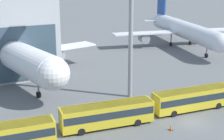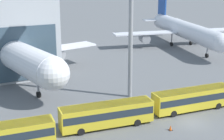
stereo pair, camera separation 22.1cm
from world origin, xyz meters
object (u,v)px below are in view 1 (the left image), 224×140
at_px(airliner_at_gate_far, 182,29).
at_px(shuttle_bus_1, 107,114).
at_px(airliner_at_gate_near, 9,52).
at_px(traffic_cone_0, 171,128).
at_px(shuttle_bus_2, 193,98).

relative_size(airliner_at_gate_far, shuttle_bus_1, 3.25).
bearing_deg(airliner_at_gate_far, airliner_at_gate_near, -66.12).
height_order(airliner_at_gate_far, traffic_cone_0, airliner_at_gate_far).
height_order(airliner_at_gate_near, shuttle_bus_1, airliner_at_gate_near).
distance_m(airliner_at_gate_far, shuttle_bus_1, 56.38).
distance_m(airliner_at_gate_far, shuttle_bus_2, 47.18).
distance_m(airliner_at_gate_near, airliner_at_gate_far, 50.62).
bearing_deg(airliner_at_gate_near, traffic_cone_0, 14.28).
relative_size(shuttle_bus_1, traffic_cone_0, 18.18).
bearing_deg(shuttle_bus_1, airliner_at_gate_near, 112.06).
relative_size(shuttle_bus_1, shuttle_bus_2, 1.00).
xyz_separation_m(airliner_at_gate_near, shuttle_bus_2, (22.41, -27.82, -3.68)).
relative_size(shuttle_bus_2, traffic_cone_0, 18.11).
bearing_deg(airliner_at_gate_near, shuttle_bus_1, 5.18).
xyz_separation_m(airliner_at_gate_far, traffic_cone_0, (-34.11, -42.92, -4.47)).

